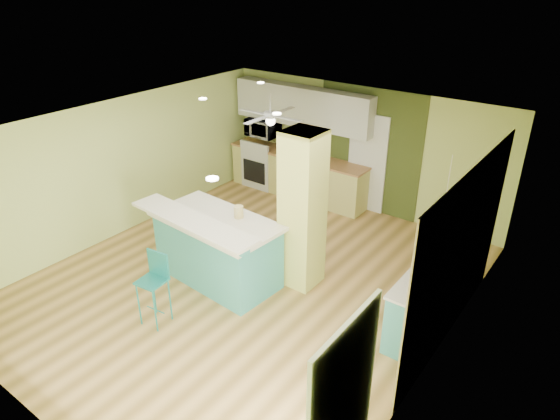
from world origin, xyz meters
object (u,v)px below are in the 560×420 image
object	(u,v)px
peninsula	(217,248)
bar_stool	(155,277)
fruit_bowl	(300,154)
canister	(239,212)
side_counter	(424,307)

from	to	relation	value
peninsula	bar_stool	xyz separation A→B (m)	(0.03, -1.25, 0.15)
bar_stool	fruit_bowl	distance (m)	4.74
bar_stool	canister	distance (m)	1.61
bar_stool	side_counter	world-z (taller)	bar_stool
canister	bar_stool	bearing A→B (deg)	-98.04
canister	peninsula	bearing A→B (deg)	-132.17
peninsula	side_counter	world-z (taller)	peninsula
side_counter	fruit_bowl	bearing A→B (deg)	145.06
side_counter	canister	world-z (taller)	canister
side_counter	canister	distance (m)	3.01
peninsula	fruit_bowl	xyz separation A→B (m)	(-0.78, 3.41, 0.40)
side_counter	fruit_bowl	world-z (taller)	fruit_bowl
peninsula	bar_stool	distance (m)	1.26
bar_stool	side_counter	size ratio (longest dim) A/B	0.77
fruit_bowl	canister	world-z (taller)	canister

